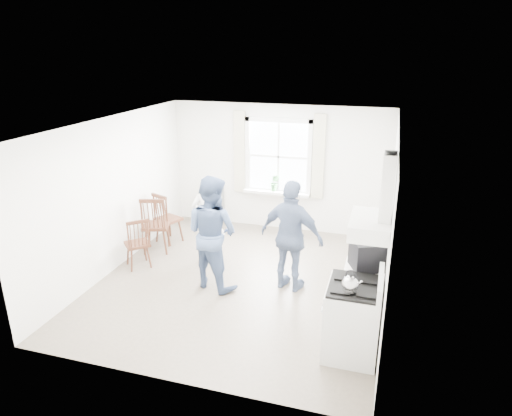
{
  "coord_description": "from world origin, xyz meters",
  "views": [
    {
      "loc": [
        2.15,
        -6.35,
        3.66
      ],
      "look_at": [
        0.2,
        0.2,
        1.24
      ],
      "focal_mm": 32.0,
      "sensor_mm": 36.0,
      "label": 1
    }
  ],
  "objects_px": {
    "gas_stove": "(353,318)",
    "low_cabinet": "(362,294)",
    "stereo_stack": "(368,254)",
    "windsor_chair_c": "(138,239)",
    "person_left": "(209,220)",
    "windsor_chair_b": "(163,213)",
    "windsor_chair_a": "(154,220)",
    "person_mid": "(212,232)",
    "person_right": "(291,237)"
  },
  "relations": [
    {
      "from": "person_mid",
      "to": "person_left",
      "type": "bearing_deg",
      "value": -44.47
    },
    {
      "from": "windsor_chair_c",
      "to": "windsor_chair_b",
      "type": "bearing_deg",
      "value": 94.67
    },
    {
      "from": "windsor_chair_b",
      "to": "person_left",
      "type": "distance_m",
      "value": 1.24
    },
    {
      "from": "gas_stove",
      "to": "person_right",
      "type": "bearing_deg",
      "value": 128.4
    },
    {
      "from": "gas_stove",
      "to": "windsor_chair_b",
      "type": "distance_m",
      "value": 4.53
    },
    {
      "from": "windsor_chair_a",
      "to": "windsor_chair_c",
      "type": "xyz_separation_m",
      "value": [
        0.03,
        -0.65,
        -0.11
      ]
    },
    {
      "from": "windsor_chair_c",
      "to": "low_cabinet",
      "type": "bearing_deg",
      "value": -8.83
    },
    {
      "from": "stereo_stack",
      "to": "person_mid",
      "type": "bearing_deg",
      "value": 168.32
    },
    {
      "from": "stereo_stack",
      "to": "windsor_chair_c",
      "type": "relative_size",
      "value": 0.59
    },
    {
      "from": "windsor_chair_b",
      "to": "windsor_chair_a",
      "type": "bearing_deg",
      "value": -83.07
    },
    {
      "from": "windsor_chair_b",
      "to": "windsor_chair_c",
      "type": "relative_size",
      "value": 1.11
    },
    {
      "from": "windsor_chair_b",
      "to": "windsor_chair_c",
      "type": "height_order",
      "value": "windsor_chair_b"
    },
    {
      "from": "low_cabinet",
      "to": "person_mid",
      "type": "bearing_deg",
      "value": 169.95
    },
    {
      "from": "stereo_stack",
      "to": "person_right",
      "type": "xyz_separation_m",
      "value": [
        -1.19,
        0.75,
        -0.2
      ]
    },
    {
      "from": "low_cabinet",
      "to": "stereo_stack",
      "type": "distance_m",
      "value": 0.65
    },
    {
      "from": "person_right",
      "to": "windsor_chair_a",
      "type": "bearing_deg",
      "value": 2.7
    },
    {
      "from": "stereo_stack",
      "to": "windsor_chair_a",
      "type": "height_order",
      "value": "stereo_stack"
    },
    {
      "from": "windsor_chair_c",
      "to": "windsor_chair_a",
      "type": "bearing_deg",
      "value": 93.02
    },
    {
      "from": "person_mid",
      "to": "low_cabinet",
      "type": "bearing_deg",
      "value": -170.54
    },
    {
      "from": "low_cabinet",
      "to": "windsor_chair_c",
      "type": "distance_m",
      "value": 3.86
    },
    {
      "from": "windsor_chair_a",
      "to": "windsor_chair_c",
      "type": "bearing_deg",
      "value": -86.98
    },
    {
      "from": "low_cabinet",
      "to": "stereo_stack",
      "type": "relative_size",
      "value": 1.65
    },
    {
      "from": "stereo_stack",
      "to": "windsor_chair_a",
      "type": "distance_m",
      "value": 4.12
    },
    {
      "from": "low_cabinet",
      "to": "windsor_chair_c",
      "type": "bearing_deg",
      "value": 171.17
    },
    {
      "from": "windsor_chair_c",
      "to": "person_left",
      "type": "bearing_deg",
      "value": 31.43
    },
    {
      "from": "stereo_stack",
      "to": "person_left",
      "type": "distance_m",
      "value": 3.11
    },
    {
      "from": "windsor_chair_c",
      "to": "person_left",
      "type": "relative_size",
      "value": 0.58
    },
    {
      "from": "windsor_chair_a",
      "to": "low_cabinet",
      "type": "bearing_deg",
      "value": -17.84
    },
    {
      "from": "windsor_chair_a",
      "to": "person_mid",
      "type": "xyz_separation_m",
      "value": [
        1.48,
        -0.82,
        0.25
      ]
    },
    {
      "from": "person_left",
      "to": "windsor_chair_c",
      "type": "bearing_deg",
      "value": 16.29
    },
    {
      "from": "windsor_chair_c",
      "to": "person_mid",
      "type": "distance_m",
      "value": 1.49
    },
    {
      "from": "windsor_chair_b",
      "to": "windsor_chair_c",
      "type": "xyz_separation_m",
      "value": [
        0.09,
        -1.11,
        -0.06
      ]
    },
    {
      "from": "windsor_chair_a",
      "to": "windsor_chair_c",
      "type": "relative_size",
      "value": 1.19
    },
    {
      "from": "windsor_chair_c",
      "to": "person_mid",
      "type": "relative_size",
      "value": 0.5
    },
    {
      "from": "gas_stove",
      "to": "windsor_chair_a",
      "type": "distance_m",
      "value": 4.25
    },
    {
      "from": "gas_stove",
      "to": "low_cabinet",
      "type": "bearing_deg",
      "value": 84.32
    },
    {
      "from": "stereo_stack",
      "to": "person_mid",
      "type": "height_order",
      "value": "person_mid"
    },
    {
      "from": "person_right",
      "to": "stereo_stack",
      "type": "bearing_deg",
      "value": 162.6
    },
    {
      "from": "person_mid",
      "to": "person_right",
      "type": "xyz_separation_m",
      "value": [
        1.21,
        0.25,
        -0.02
      ]
    },
    {
      "from": "gas_stove",
      "to": "stereo_stack",
      "type": "bearing_deg",
      "value": 80.36
    },
    {
      "from": "gas_stove",
      "to": "windsor_chair_c",
      "type": "relative_size",
      "value": 1.21
    },
    {
      "from": "windsor_chair_a",
      "to": "person_left",
      "type": "xyz_separation_m",
      "value": [
        1.08,
        -0.01,
        0.12
      ]
    },
    {
      "from": "gas_stove",
      "to": "windsor_chair_c",
      "type": "xyz_separation_m",
      "value": [
        -3.74,
        1.29,
        0.08
      ]
    },
    {
      "from": "stereo_stack",
      "to": "windsor_chair_b",
      "type": "bearing_deg",
      "value": 155.64
    },
    {
      "from": "gas_stove",
      "to": "person_left",
      "type": "height_order",
      "value": "person_left"
    },
    {
      "from": "windsor_chair_b",
      "to": "person_mid",
      "type": "distance_m",
      "value": 2.02
    },
    {
      "from": "person_mid",
      "to": "person_right",
      "type": "distance_m",
      "value": 1.24
    },
    {
      "from": "gas_stove",
      "to": "stereo_stack",
      "type": "relative_size",
      "value": 2.06
    },
    {
      "from": "person_mid",
      "to": "person_right",
      "type": "relative_size",
      "value": 1.03
    },
    {
      "from": "person_left",
      "to": "person_right",
      "type": "height_order",
      "value": "person_right"
    }
  ]
}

